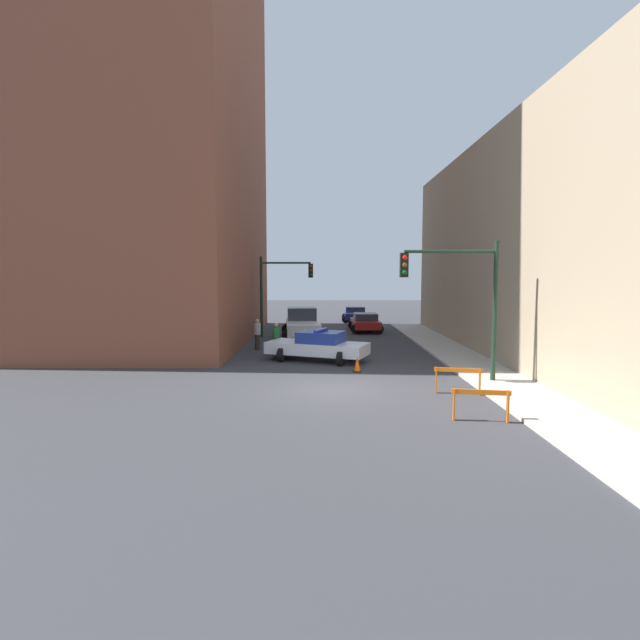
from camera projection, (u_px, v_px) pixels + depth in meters
The scene contains 15 objects.
ground_plane at pixel (335, 389), 17.73m from camera, with size 120.00×120.00×0.00m, color #38383D.
sidewalk_right at pixel (509, 388), 17.75m from camera, with size 2.40×44.00×0.12m.
building_corner_left at pixel (132, 130), 30.43m from camera, with size 14.00×20.00×25.69m.
building_right at pixel (594, 247), 25.24m from camera, with size 12.00×28.00×10.86m.
traffic_light_near at pixel (462, 289), 18.45m from camera, with size 3.64×0.35×5.20m.
traffic_light_far at pixel (276, 285), 32.18m from camera, with size 3.44×0.35×5.20m.
police_car at pixel (316, 346), 23.49m from camera, with size 5.05×3.43×1.52m.
white_truck at pixel (300, 324), 31.84m from camera, with size 2.92×5.54×1.90m.
parked_car_near at pixel (363, 322), 35.56m from camera, with size 2.33×4.33×1.31m.
parked_car_mid at pixel (353, 314), 42.68m from camera, with size 2.39×4.37×1.31m.
pedestrian_crossing at pixel (274, 338), 25.06m from camera, with size 0.50×0.50×1.66m.
pedestrian_corner at pixel (255, 334), 26.96m from camera, with size 0.39×0.39×1.66m.
barrier_front at pixel (479, 400), 13.86m from camera, with size 1.59×0.40×0.90m.
barrier_mid at pixel (456, 376), 17.03m from camera, with size 1.58×0.46×0.90m.
traffic_cone at pixel (355, 364), 20.94m from camera, with size 0.36×0.36×0.66m.
Camera 1 is at (-0.60, -17.42, 4.11)m, focal length 28.00 mm.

